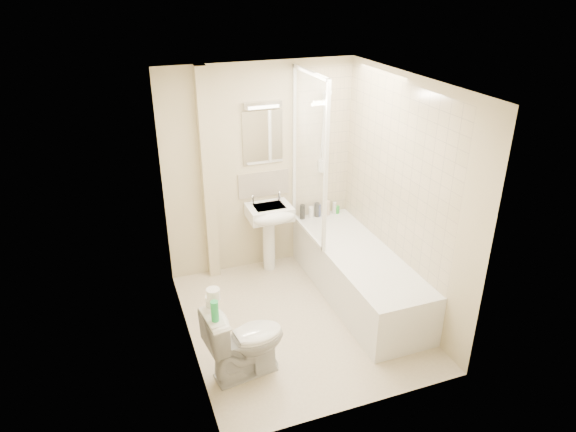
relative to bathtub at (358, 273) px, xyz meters
name	(u,v)px	position (x,y,z in m)	size (l,w,h in m)	color
floor	(300,320)	(-0.75, -0.20, -0.29)	(2.50, 2.50, 0.00)	beige
wall_back	(261,170)	(-0.75, 1.05, 0.91)	(2.20, 0.02, 2.40)	beige
wall_left	(182,233)	(-1.85, -0.20, 0.91)	(0.02, 2.50, 2.40)	beige
wall_right	(404,198)	(0.35, -0.20, 0.91)	(0.02, 2.50, 2.40)	beige
ceiling	(303,83)	(-0.75, -0.20, 2.11)	(2.20, 2.50, 0.02)	white
tile_back	(322,144)	(0.00, 1.04, 1.14)	(0.70, 0.01, 1.75)	beige
tile_right	(394,170)	(0.34, 0.00, 1.14)	(0.01, 2.10, 1.75)	beige
pipe_boxing	(208,179)	(-1.37, 0.99, 0.91)	(0.12, 0.12, 2.40)	beige
splashback	(264,184)	(-0.72, 1.04, 0.74)	(0.60, 0.01, 0.30)	beige
mirror	(263,138)	(-0.72, 1.04, 1.29)	(0.46, 0.01, 0.60)	white
strip_light	(263,105)	(-0.72, 1.02, 1.66)	(0.42, 0.07, 0.07)	silver
bathtub	(358,273)	(0.00, 0.00, 0.00)	(0.70, 2.10, 0.55)	white
shower_screen	(309,157)	(-0.35, 0.60, 1.16)	(0.04, 0.92, 1.80)	white
shower_fixture	(324,135)	(0.00, 0.99, 1.26)	(0.10, 0.16, 0.99)	white
pedestal_sink	(270,221)	(-0.72, 0.81, 0.38)	(0.49, 0.46, 0.95)	white
bottle_black_a	(302,212)	(-0.27, 0.96, 0.35)	(0.06, 0.06, 0.18)	black
bottle_white_a	(311,212)	(-0.16, 0.96, 0.33)	(0.06, 0.06, 0.13)	white
bottle_black_b	(317,210)	(-0.08, 0.96, 0.35)	(0.06, 0.06, 0.17)	black
bottle_blue	(319,210)	(-0.06, 0.96, 0.33)	(0.06, 0.06, 0.15)	navy
bottle_cream	(327,208)	(0.06, 0.96, 0.35)	(0.06, 0.06, 0.18)	beige
bottle_white_b	(334,208)	(0.15, 0.96, 0.34)	(0.05, 0.05, 0.15)	silver
bottle_green	(337,210)	(0.19, 0.96, 0.31)	(0.06, 0.06, 0.09)	green
toilet	(245,340)	(-1.47, -0.74, 0.06)	(0.74, 0.48, 0.70)	white
toilet_roll_lower	(212,301)	(-1.72, -0.63, 0.46)	(0.10, 0.10, 0.09)	white
toilet_roll_upper	(213,294)	(-1.71, -0.69, 0.55)	(0.11, 0.11, 0.10)	white
green_bottle	(215,311)	(-1.74, -0.85, 0.51)	(0.06, 0.06, 0.18)	#27BF5B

